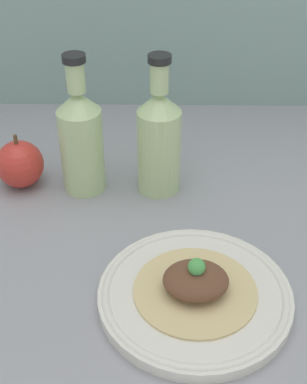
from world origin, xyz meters
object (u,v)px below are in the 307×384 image
(plate, at_px, (195,295))
(cider_bottle_right, at_px, (159,139))
(plated_food, at_px, (196,283))
(cider_bottle_left, at_px, (81,138))
(apple, at_px, (20,164))

(plate, bearing_deg, cider_bottle_right, 100.66)
(plated_food, relative_size, cider_bottle_left, 0.69)
(plate, distance_m, cider_bottle_right, 0.29)
(plated_food, bearing_deg, apple, 136.79)
(cider_bottle_right, bearing_deg, apple, 178.44)
(plate, xyz_separation_m, cider_bottle_left, (-0.18, 0.27, 0.09))
(apple, bearing_deg, cider_bottle_right, -1.56)
(cider_bottle_left, xyz_separation_m, apple, (-0.11, 0.01, -0.06))
(plated_food, xyz_separation_m, apple, (-0.30, 0.28, 0.01))
(plate, distance_m, plated_food, 0.02)
(plated_food, relative_size, cider_bottle_right, 0.69)
(cider_bottle_right, height_order, apple, cider_bottle_right)
(plated_food, height_order, cider_bottle_left, cider_bottle_left)
(cider_bottle_right, relative_size, apple, 2.45)
(plate, xyz_separation_m, cider_bottle_right, (-0.05, 0.27, 0.09))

